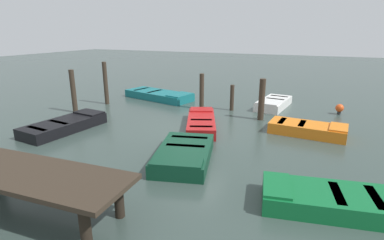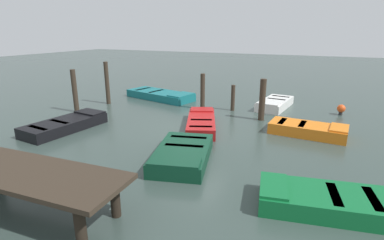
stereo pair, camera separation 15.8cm
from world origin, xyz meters
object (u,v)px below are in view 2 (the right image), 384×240
(rowboat_black, at_px, (66,124))
(mooring_piling_far_right, at_px, (262,100))
(mooring_piling_mid_left, at_px, (107,83))
(rowboat_red, at_px, (201,122))
(rowboat_green, at_px, (322,200))
(rowboat_orange, at_px, (308,129))
(rowboat_dark_green, at_px, (183,154))
(rowboat_teal, at_px, (161,95))
(marker_buoy, at_px, (341,109))
(mooring_piling_far_left, at_px, (75,91))
(dock_segment, at_px, (28,177))
(rowboat_white, at_px, (275,103))
(mooring_piling_near_left, at_px, (233,98))
(mooring_piling_mid_right, at_px, (203,92))

(rowboat_black, relative_size, mooring_piling_far_right, 1.85)
(mooring_piling_mid_left, bearing_deg, rowboat_red, 164.27)
(rowboat_green, height_order, mooring_piling_mid_left, mooring_piling_mid_left)
(rowboat_orange, xyz_separation_m, mooring_piling_mid_left, (9.92, -0.86, 0.87))
(rowboat_dark_green, bearing_deg, rowboat_orange, 126.63)
(rowboat_teal, xyz_separation_m, marker_buoy, (-9.16, -0.51, 0.07))
(rowboat_red, height_order, mooring_piling_far_left, mooring_piling_far_left)
(rowboat_green, bearing_deg, rowboat_teal, -53.33)
(rowboat_green, relative_size, mooring_piling_mid_left, 1.31)
(rowboat_orange, distance_m, rowboat_teal, 8.58)
(dock_segment, bearing_deg, marker_buoy, -121.69)
(marker_buoy, bearing_deg, rowboat_red, 40.98)
(rowboat_black, distance_m, rowboat_teal, 6.32)
(rowboat_orange, xyz_separation_m, rowboat_green, (-0.66, 4.96, 0.00))
(rowboat_white, height_order, mooring_piling_near_left, mooring_piling_near_left)
(mooring_piling_mid_right, relative_size, marker_buoy, 3.59)
(mooring_piling_far_left, relative_size, mooring_piling_near_left, 1.62)
(rowboat_red, relative_size, rowboat_white, 1.14)
(rowboat_green, bearing_deg, mooring_piling_mid_right, -61.23)
(rowboat_dark_green, bearing_deg, mooring_piling_mid_left, -140.62)
(mooring_piling_far_left, height_order, mooring_piling_near_left, mooring_piling_far_left)
(rowboat_green, distance_m, rowboat_white, 8.94)
(rowboat_black, height_order, marker_buoy, marker_buoy)
(rowboat_teal, height_order, rowboat_green, same)
(dock_segment, height_order, marker_buoy, dock_segment)
(rowboat_orange, distance_m, marker_buoy, 3.71)
(rowboat_white, bearing_deg, rowboat_black, -37.56)
(rowboat_black, xyz_separation_m, rowboat_red, (-4.64, -2.45, 0.00))
(rowboat_black, height_order, mooring_piling_mid_left, mooring_piling_mid_left)
(rowboat_green, distance_m, rowboat_dark_green, 3.94)
(mooring_piling_far_left, bearing_deg, rowboat_white, -150.57)
(dock_segment, bearing_deg, rowboat_dark_green, -118.63)
(dock_segment, xyz_separation_m, rowboat_black, (3.68, -4.34, -0.60))
(rowboat_black, xyz_separation_m, mooring_piling_far_left, (1.64, -2.19, 0.78))
(dock_segment, xyz_separation_m, rowboat_red, (-0.96, -6.79, -0.60))
(rowboat_teal, distance_m, mooring_piling_far_left, 4.70)
(rowboat_black, xyz_separation_m, rowboat_dark_green, (-5.39, 0.70, 0.00))
(mooring_piling_mid_left, bearing_deg, mooring_piling_far_right, -177.50)
(mooring_piling_mid_right, bearing_deg, rowboat_green, 129.53)
(rowboat_black, height_order, mooring_piling_mid_right, mooring_piling_mid_right)
(rowboat_green, relative_size, marker_buoy, 5.92)
(rowboat_red, bearing_deg, rowboat_dark_green, 171.30)
(rowboat_white, height_order, rowboat_dark_green, same)
(dock_segment, xyz_separation_m, mooring_piling_mid_right, (0.15, -9.52, 0.05))
(mooring_piling_mid_left, bearing_deg, rowboat_orange, 175.03)
(mooring_piling_mid_left, bearing_deg, rowboat_green, 151.16)
(marker_buoy, bearing_deg, mooring_piling_far_left, 22.22)
(rowboat_red, bearing_deg, mooring_piling_far_right, -65.29)
(dock_segment, height_order, rowboat_black, dock_segment)
(rowboat_teal, relative_size, marker_buoy, 8.73)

